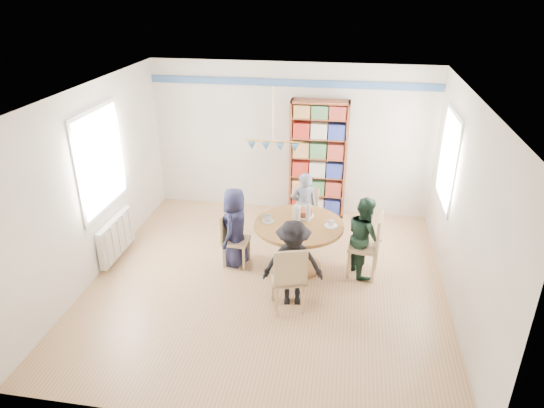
% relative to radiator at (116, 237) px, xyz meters
% --- Properties ---
extents(ground, '(5.00, 5.00, 0.00)m').
position_rel_radiator_xyz_m(ground, '(2.42, -0.30, -0.35)').
color(ground, tan).
extents(room_shell, '(5.00, 5.00, 5.00)m').
position_rel_radiator_xyz_m(room_shell, '(2.16, 0.57, 1.30)').
color(room_shell, white).
rests_on(room_shell, ground).
extents(radiator, '(0.12, 1.00, 0.60)m').
position_rel_radiator_xyz_m(radiator, '(0.00, 0.00, 0.00)').
color(radiator, silver).
rests_on(radiator, ground).
extents(dining_table, '(1.30, 1.30, 0.75)m').
position_rel_radiator_xyz_m(dining_table, '(2.81, 0.14, 0.21)').
color(dining_table, brown).
rests_on(dining_table, ground).
extents(chair_left, '(0.39, 0.39, 0.85)m').
position_rel_radiator_xyz_m(chair_left, '(1.80, 0.11, 0.12)').
color(chair_left, tan).
rests_on(chair_left, ground).
extents(chair_right, '(0.49, 0.49, 0.97)m').
position_rel_radiator_xyz_m(chair_right, '(3.84, 0.13, 0.19)').
color(chair_right, tan).
rests_on(chair_right, ground).
extents(chair_far, '(0.45, 0.45, 0.85)m').
position_rel_radiator_xyz_m(chair_far, '(2.80, 1.17, 0.12)').
color(chair_far, tan).
rests_on(chair_far, ground).
extents(chair_near, '(0.53, 0.53, 0.96)m').
position_rel_radiator_xyz_m(chair_near, '(2.80, -0.90, 0.18)').
color(chair_near, tan).
rests_on(chair_near, ground).
extents(person_left, '(0.46, 0.64, 1.23)m').
position_rel_radiator_xyz_m(person_left, '(1.86, 0.13, 0.26)').
color(person_left, '#161831').
rests_on(person_left, ground).
extents(person_right, '(0.63, 0.71, 1.20)m').
position_rel_radiator_xyz_m(person_right, '(3.75, 0.19, 0.25)').
color(person_right, '#183124').
rests_on(person_right, ground).
extents(person_far, '(0.48, 0.37, 1.19)m').
position_rel_radiator_xyz_m(person_far, '(2.79, 1.02, 0.25)').
color(person_far, gray).
rests_on(person_far, ground).
extents(person_near, '(0.85, 0.56, 1.22)m').
position_rel_radiator_xyz_m(person_near, '(2.83, -0.72, 0.26)').
color(person_near, black).
rests_on(person_near, ground).
extents(bookshelf, '(1.00, 0.30, 2.11)m').
position_rel_radiator_xyz_m(bookshelf, '(2.92, 2.04, 0.69)').
color(bookshelf, brown).
rests_on(bookshelf, ground).
extents(tableware, '(1.11, 1.11, 0.29)m').
position_rel_radiator_xyz_m(tableware, '(2.78, 0.16, 0.46)').
color(tableware, white).
rests_on(tableware, dining_table).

